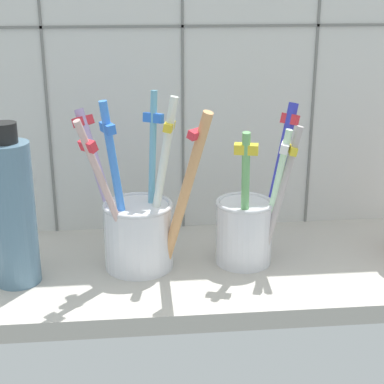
{
  "coord_description": "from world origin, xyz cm",
  "views": [
    {
      "loc": [
        -5.95,
        -60.73,
        31.99
      ],
      "look_at": [
        0.0,
        -0.34,
        10.59
      ],
      "focal_mm": 56.64,
      "sensor_mm": 36.0,
      "label": 1
    }
  ],
  "objects": [
    {
      "name": "toothbrush_cup_right",
      "position": [
        6.24,
        -0.34,
        6.61
      ],
      "size": [
        9.7,
        7.64,
        17.36
      ],
      "color": "white",
      "rests_on": "counter_slab"
    },
    {
      "name": "tile_wall_back",
      "position": [
        -0.0,
        12.0,
        22.5
      ],
      "size": [
        64.0,
        2.2,
        45.0
      ],
      "color": "silver",
      "rests_on": "ground"
    },
    {
      "name": "soap_bottle",
      "position": [
        -18.43,
        -2.34,
        9.82
      ],
      "size": [
        4.62,
        4.62,
        16.98
      ],
      "color": "slate",
      "rests_on": "counter_slab"
    },
    {
      "name": "counter_slab",
      "position": [
        0.0,
        0.0,
        1.0
      ],
      "size": [
        64.0,
        22.0,
        2.0
      ],
      "primitive_type": "cube",
      "color": "#BCB7AD",
      "rests_on": "ground"
    },
    {
      "name": "toothbrush_cup_left",
      "position": [
        -5.77,
        -0.43,
        6.93
      ],
      "size": [
        14.37,
        11.48,
        19.17
      ],
      "color": "white",
      "rests_on": "counter_slab"
    }
  ]
}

